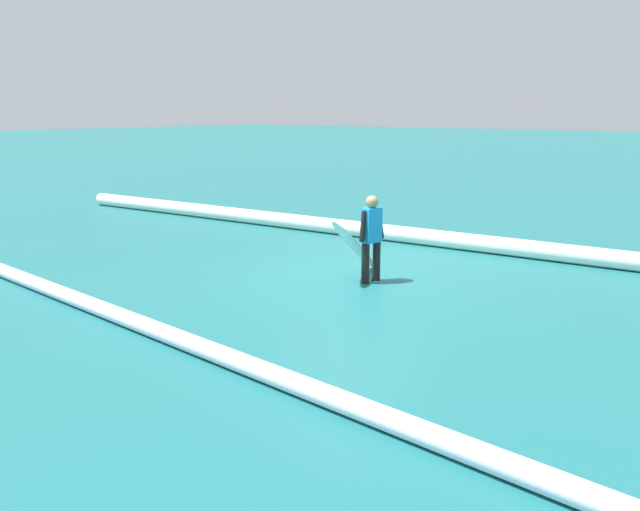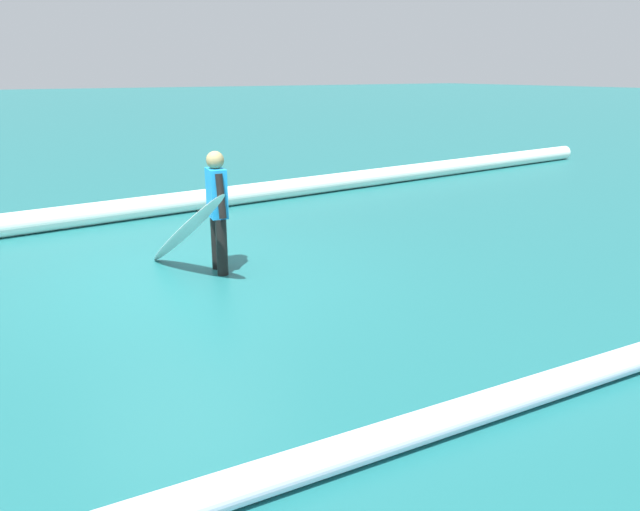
% 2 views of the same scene
% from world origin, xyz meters
% --- Properties ---
extents(ground_plane, '(176.38, 176.38, 0.00)m').
position_xyz_m(ground_plane, '(0.00, 0.00, 0.00)').
color(ground_plane, '#1B6263').
extents(surfer, '(0.25, 0.61, 1.54)m').
position_xyz_m(surfer, '(-0.54, 0.04, 0.86)').
color(surfer, black).
rests_on(surfer, ground_plane).
extents(surfboard, '(0.59, 1.80, 1.21)m').
position_xyz_m(surfboard, '(-0.14, -0.02, 0.58)').
color(surfboard, white).
rests_on(surfboard, ground_plane).
extents(wave_crest_foreground, '(24.98, 2.19, 0.37)m').
position_xyz_m(wave_crest_foreground, '(-0.78, -3.49, 0.19)').
color(wave_crest_foreground, white).
rests_on(wave_crest_foreground, ground_plane).
extents(wave_crest_midground, '(25.15, 1.99, 0.23)m').
position_xyz_m(wave_crest_midground, '(1.68, 4.18, 0.12)').
color(wave_crest_midground, white).
rests_on(wave_crest_midground, ground_plane).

